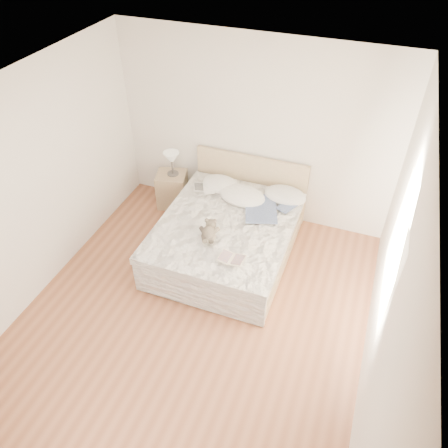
# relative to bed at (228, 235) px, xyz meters

# --- Properties ---
(floor) EXTENTS (4.00, 4.50, 0.00)m
(floor) POSITION_rel_bed_xyz_m (0.00, -1.19, -0.31)
(floor) COLOR brown
(floor) RESTS_ON ground
(ceiling) EXTENTS (4.00, 4.50, 0.00)m
(ceiling) POSITION_rel_bed_xyz_m (0.00, -1.19, 2.39)
(ceiling) COLOR white
(ceiling) RESTS_ON ground
(wall_back) EXTENTS (4.00, 0.02, 2.70)m
(wall_back) POSITION_rel_bed_xyz_m (0.00, 1.06, 1.04)
(wall_back) COLOR white
(wall_back) RESTS_ON ground
(wall_front) EXTENTS (4.00, 0.02, 2.70)m
(wall_front) POSITION_rel_bed_xyz_m (0.00, -3.44, 1.04)
(wall_front) COLOR white
(wall_front) RESTS_ON ground
(wall_left) EXTENTS (0.02, 4.50, 2.70)m
(wall_left) POSITION_rel_bed_xyz_m (-2.00, -1.19, 1.04)
(wall_left) COLOR white
(wall_left) RESTS_ON ground
(wall_right) EXTENTS (0.02, 4.50, 2.70)m
(wall_right) POSITION_rel_bed_xyz_m (2.00, -1.19, 1.04)
(wall_right) COLOR white
(wall_right) RESTS_ON ground
(window) EXTENTS (0.02, 1.30, 1.10)m
(window) POSITION_rel_bed_xyz_m (1.99, -0.89, 1.14)
(window) COLOR white
(window) RESTS_ON wall_right
(bed) EXTENTS (1.72, 2.14, 1.00)m
(bed) POSITION_rel_bed_xyz_m (0.00, 0.00, 0.00)
(bed) COLOR tan
(bed) RESTS_ON floor
(nightstand) EXTENTS (0.54, 0.51, 0.56)m
(nightstand) POSITION_rel_bed_xyz_m (-1.21, 0.75, -0.03)
(nightstand) COLOR #9E8663
(nightstand) RESTS_ON floor
(table_lamp) EXTENTS (0.31, 0.31, 0.38)m
(table_lamp) POSITION_rel_bed_xyz_m (-1.18, 0.77, 0.53)
(table_lamp) COLOR #46403D
(table_lamp) RESTS_ON nightstand
(pillow_left) EXTENTS (0.67, 0.53, 0.18)m
(pillow_left) POSITION_rel_bed_xyz_m (-0.35, 0.67, 0.33)
(pillow_left) COLOR white
(pillow_left) RESTS_ON bed
(pillow_middle) EXTENTS (0.73, 0.56, 0.20)m
(pillow_middle) POSITION_rel_bed_xyz_m (0.02, 0.51, 0.33)
(pillow_middle) COLOR white
(pillow_middle) RESTS_ON bed
(pillow_right) EXTENTS (0.65, 0.48, 0.18)m
(pillow_right) POSITION_rel_bed_xyz_m (0.59, 0.73, 0.33)
(pillow_right) COLOR white
(pillow_right) RESTS_ON bed
(blouse) EXTENTS (0.85, 0.88, 0.03)m
(blouse) POSITION_rel_bed_xyz_m (0.36, 0.33, 0.32)
(blouse) COLOR #39476C
(blouse) RESTS_ON bed
(photo_book) EXTENTS (0.39, 0.35, 0.02)m
(photo_book) POSITION_rel_bed_xyz_m (-0.55, 0.49, 0.32)
(photo_book) COLOR white
(photo_book) RESTS_ON bed
(childrens_book) EXTENTS (0.34, 0.24, 0.02)m
(childrens_book) POSITION_rel_bed_xyz_m (0.31, -0.73, 0.32)
(childrens_book) COLOR #F0E3C3
(childrens_book) RESTS_ON bed
(teddy_bear) EXTENTS (0.31, 0.37, 0.17)m
(teddy_bear) POSITION_rel_bed_xyz_m (-0.09, -0.47, 0.34)
(teddy_bear) COLOR brown
(teddy_bear) RESTS_ON bed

